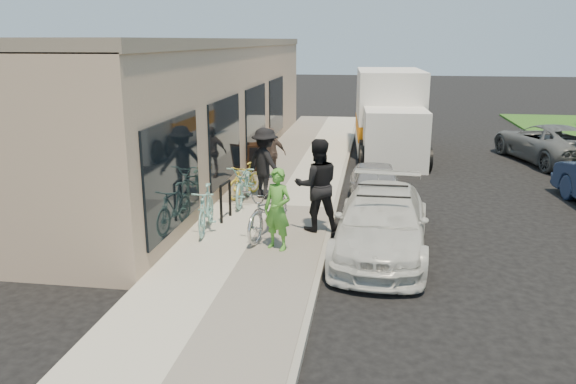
{
  "coord_description": "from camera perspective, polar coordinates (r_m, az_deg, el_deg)",
  "views": [
    {
      "loc": [
        0.43,
        -10.41,
        4.19
      ],
      "look_at": [
        -1.32,
        1.0,
        1.05
      ],
      "focal_mm": 35.0,
      "sensor_mm": 36.0,
      "label": 1
    }
  ],
  "objects": [
    {
      "name": "tandem_bike",
      "position": [
        11.92,
        -1.94,
        -1.85
      ],
      "size": [
        1.13,
        2.18,
        1.09
      ],
      "primitive_type": "imported",
      "rotation": [
        0.0,
        0.0,
        -0.2
      ],
      "color": "#BABABC",
      "rests_on": "sidewalk"
    },
    {
      "name": "sedan_white",
      "position": [
        11.44,
        9.5,
        -3.05
      ],
      "size": [
        2.08,
        4.54,
        1.33
      ],
      "rotation": [
        0.0,
        0.0,
        -0.06
      ],
      "color": "silver",
      "rests_on": "ground"
    },
    {
      "name": "moving_truck",
      "position": [
        21.57,
        10.27,
        7.47
      ],
      "size": [
        2.69,
        6.4,
        3.08
      ],
      "rotation": [
        0.0,
        0.0,
        0.06
      ],
      "color": "silver",
      "rests_on": "ground"
    },
    {
      "name": "bystander_b",
      "position": [
        16.69,
        -1.78,
        3.93
      ],
      "size": [
        0.95,
        0.5,
        1.54
      ],
      "primitive_type": "imported",
      "rotation": [
        0.0,
        0.0,
        0.15
      ],
      "color": "brown",
      "rests_on": "sidewalk"
    },
    {
      "name": "bike_rack",
      "position": [
        12.99,
        -6.37,
        -0.51
      ],
      "size": [
        0.12,
        0.63,
        0.89
      ],
      "rotation": [
        0.0,
        0.0,
        -0.1
      ],
      "color": "black",
      "rests_on": "sidewalk"
    },
    {
      "name": "bystander_a",
      "position": [
        14.62,
        -2.34,
        2.93
      ],
      "size": [
        1.37,
        1.28,
        1.86
      ],
      "primitive_type": "imported",
      "rotation": [
        0.0,
        0.0,
        2.48
      ],
      "color": "black",
      "rests_on": "sidewalk"
    },
    {
      "name": "sandwich_board",
      "position": [
        17.77,
        -3.37,
        3.55
      ],
      "size": [
        0.7,
        0.71,
        0.88
      ],
      "rotation": [
        0.0,
        0.0,
        0.4
      ],
      "color": "black",
      "rests_on": "sidewalk"
    },
    {
      "name": "man_standing",
      "position": [
        12.12,
        2.96,
        0.72
      ],
      "size": [
        1.16,
        1.01,
        2.02
      ],
      "primitive_type": "imported",
      "rotation": [
        0.0,
        0.0,
        3.43
      ],
      "color": "black",
      "rests_on": "sidewalk"
    },
    {
      "name": "curb",
      "position": [
        14.05,
        4.74,
        -1.9
      ],
      "size": [
        0.12,
        34.0,
        0.13
      ],
      "primitive_type": "cube",
      "color": "gray",
      "rests_on": "ground"
    },
    {
      "name": "cruiser_bike_c",
      "position": [
        14.89,
        -4.4,
        1.2
      ],
      "size": [
        0.93,
        1.53,
        0.89
      ],
      "primitive_type": "imported",
      "rotation": [
        0.0,
        0.0,
        -0.37
      ],
      "color": "gold",
      "rests_on": "sidewalk"
    },
    {
      "name": "sedan_silver",
      "position": [
        14.54,
        8.87,
        0.58
      ],
      "size": [
        1.49,
        3.36,
        1.12
      ],
      "primitive_type": "imported",
      "rotation": [
        0.0,
        0.0,
        0.05
      ],
      "color": "#9E9EA3",
      "rests_on": "ground"
    },
    {
      "name": "cruiser_bike_a",
      "position": [
        12.28,
        -8.32,
        -1.71
      ],
      "size": [
        0.65,
        1.69,
        0.99
      ],
      "primitive_type": "imported",
      "rotation": [
        0.0,
        0.0,
        0.11
      ],
      "color": "#80BFB5",
      "rests_on": "sidewalk"
    },
    {
      "name": "ground",
      "position": [
        11.23,
        5.93,
        -6.78
      ],
      "size": [
        120.0,
        120.0,
        0.0
      ],
      "primitive_type": "plane",
      "color": "black",
      "rests_on": "ground"
    },
    {
      "name": "far_car_gray",
      "position": [
        21.86,
        24.93,
        4.55
      ],
      "size": [
        3.38,
        5.24,
        1.34
      ],
      "primitive_type": "imported",
      "rotation": [
        0.0,
        0.0,
        3.4
      ],
      "color": "#5A5D5F",
      "rests_on": "ground"
    },
    {
      "name": "storefront",
      "position": [
        19.36,
        -8.48,
        8.94
      ],
      "size": [
        3.6,
        20.0,
        4.22
      ],
      "color": "#C9A98C",
      "rests_on": "ground"
    },
    {
      "name": "cruiser_bike_b",
      "position": [
        14.32,
        -4.43,
        0.91
      ],
      "size": [
        0.76,
        1.97,
        1.02
      ],
      "primitive_type": "imported",
      "rotation": [
        0.0,
        0.0,
        0.04
      ],
      "color": "#80BFB5",
      "rests_on": "sidewalk"
    },
    {
      "name": "sidewalk",
      "position": [
        14.23,
        -1.5,
        -1.59
      ],
      "size": [
        3.0,
        34.0,
        0.15
      ],
      "primitive_type": "cube",
      "color": "#B1AEA0",
      "rests_on": "ground"
    },
    {
      "name": "woman_rider",
      "position": [
        11.02,
        -1.08,
        -1.77
      ],
      "size": [
        0.71,
        0.61,
        1.64
      ],
      "primitive_type": "imported",
      "rotation": [
        0.0,
        0.0,
        -0.43
      ],
      "color": "#4B9632",
      "rests_on": "sidewalk"
    }
  ]
}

